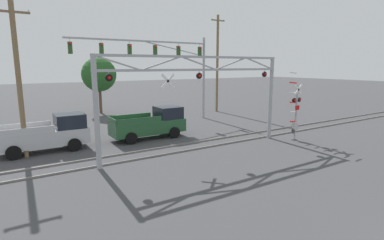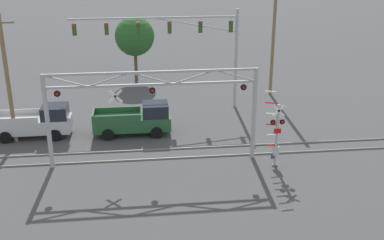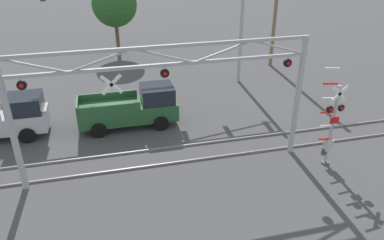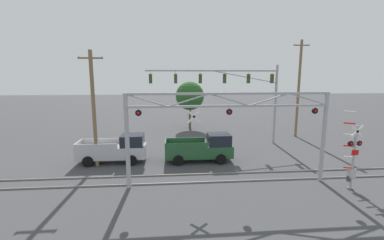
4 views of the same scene
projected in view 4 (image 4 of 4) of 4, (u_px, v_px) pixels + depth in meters
rail_track_near at (227, 181)px, 16.99m from camera, size 80.00×0.08×0.10m
rail_track_far at (222, 173)px, 18.40m from camera, size 80.00×0.08×0.10m
crossing_gantry at (229, 123)px, 16.05m from camera, size 12.89×0.29×5.95m
crossing_signal_mast at (352, 159)px, 15.60m from camera, size 1.33×0.35×4.95m
traffic_signal_span at (238, 87)px, 25.65m from camera, size 13.24×0.39×8.07m
pickup_truck_lead at (202, 148)px, 21.11m from camera, size 5.48×2.18×2.28m
pickup_truck_following at (116, 149)px, 20.83m from camera, size 5.38×2.18×2.28m
utility_pole_left at (94, 108)px, 19.37m from camera, size 1.80×0.28×8.85m
utility_pole_right at (299, 88)px, 29.10m from camera, size 1.80×0.28×10.93m
background_tree_beyond_span at (190, 96)px, 34.17m from camera, size 3.79×3.79×6.26m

